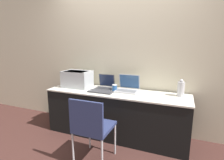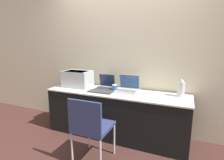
{
  "view_description": "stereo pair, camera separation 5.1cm",
  "coord_description": "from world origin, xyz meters",
  "views": [
    {
      "loc": [
        0.94,
        -2.19,
        1.47
      ],
      "look_at": [
        -0.07,
        0.31,
        0.91
      ],
      "focal_mm": 28.0,
      "sensor_mm": 36.0,
      "label": 1
    },
    {
      "loc": [
        0.98,
        -2.17,
        1.47
      ],
      "look_at": [
        -0.07,
        0.31,
        0.91
      ],
      "focal_mm": 28.0,
      "sensor_mm": 36.0,
      "label": 2
    }
  ],
  "objects": [
    {
      "name": "laptop_left",
      "position": [
        -0.25,
        0.42,
        0.78
      ],
      "size": [
        0.29,
        0.26,
        0.23
      ],
      "color": "#4C4C51",
      "rests_on": "table"
    },
    {
      "name": "chair",
      "position": [
        -0.02,
        -0.48,
        0.51
      ],
      "size": [
        0.42,
        0.45,
        0.86
      ],
      "color": "navy",
      "rests_on": "ground_plane"
    },
    {
      "name": "ground_plane",
      "position": [
        0.0,
        0.0,
        0.0
      ],
      "size": [
        14.0,
        14.0,
        0.0
      ],
      "primitive_type": "plane",
      "color": "#472823"
    },
    {
      "name": "coffee_cup",
      "position": [
        -0.05,
        0.35,
        0.78
      ],
      "size": [
        0.08,
        0.08,
        0.1
      ],
      "color": "#285699",
      "rests_on": "table"
    },
    {
      "name": "table",
      "position": [
        0.0,
        0.28,
        0.37
      ],
      "size": [
        2.24,
        0.59,
        0.73
      ],
      "color": "black",
      "rests_on": "ground_plane"
    },
    {
      "name": "laptop_right",
      "position": [
        0.15,
        0.41,
        0.79
      ],
      "size": [
        0.35,
        0.3,
        0.25
      ],
      "color": "#B7B7BC",
      "rests_on": "table"
    },
    {
      "name": "wall_back",
      "position": [
        0.0,
        0.65,
        1.3
      ],
      "size": [
        8.0,
        0.05,
        2.6
      ],
      "color": "beige",
      "rests_on": "ground_plane"
    },
    {
      "name": "external_keyboard",
      "position": [
        -0.21,
        0.17,
        0.74
      ],
      "size": [
        0.39,
        0.16,
        0.02
      ],
      "color": "#3D3D42",
      "rests_on": "table"
    },
    {
      "name": "printer",
      "position": [
        -0.73,
        0.33,
        0.89
      ],
      "size": [
        0.47,
        0.32,
        0.28
      ],
      "color": "#B2B7BC",
      "rests_on": "table"
    },
    {
      "name": "metal_pitcher",
      "position": [
        0.95,
        0.42,
        0.85
      ],
      "size": [
        0.1,
        0.1,
        0.25
      ],
      "color": "silver",
      "rests_on": "table"
    }
  ]
}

